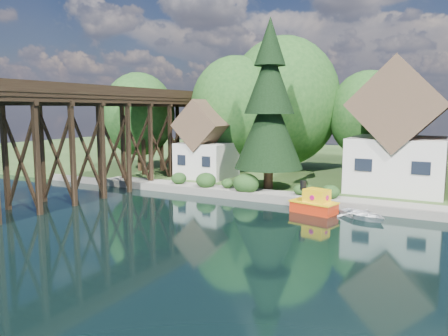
{
  "coord_description": "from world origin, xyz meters",
  "views": [
    {
      "loc": [
        11.23,
        -23.64,
        7.38
      ],
      "look_at": [
        -4.5,
        6.0,
        2.84
      ],
      "focal_mm": 35.0,
      "sensor_mm": 36.0,
      "label": 1
    }
  ],
  "objects_px": {
    "tugboat": "(314,203)",
    "house_left": "(399,136)",
    "shed": "(207,144)",
    "conifer": "(269,108)",
    "trestle_bridge": "(104,133)",
    "boat_white_a": "(363,213)"
  },
  "relations": [
    {
      "from": "house_left",
      "to": "shed",
      "type": "bearing_deg",
      "value": -175.23
    },
    {
      "from": "shed",
      "to": "conifer",
      "type": "bearing_deg",
      "value": -21.51
    },
    {
      "from": "tugboat",
      "to": "house_left",
      "type": "bearing_deg",
      "value": 65.61
    },
    {
      "from": "house_left",
      "to": "conifer",
      "type": "xyz_separation_m",
      "value": [
        -9.95,
        -4.67,
        2.36
      ]
    },
    {
      "from": "trestle_bridge",
      "to": "tugboat",
      "type": "height_order",
      "value": "trestle_bridge"
    },
    {
      "from": "trestle_bridge",
      "to": "conifer",
      "type": "relative_size",
      "value": 3.04
    },
    {
      "from": "shed",
      "to": "boat_white_a",
      "type": "xyz_separation_m",
      "value": [
        17.0,
        -8.14,
        -3.46
      ]
    },
    {
      "from": "conifer",
      "to": "boat_white_a",
      "type": "distance_m",
      "value": 12.48
    },
    {
      "from": "trestle_bridge",
      "to": "shed",
      "type": "relative_size",
      "value": 5.63
    },
    {
      "from": "house_left",
      "to": "tugboat",
      "type": "bearing_deg",
      "value": -114.39
    },
    {
      "from": "shed",
      "to": "conifer",
      "type": "height_order",
      "value": "conifer"
    },
    {
      "from": "house_left",
      "to": "shed",
      "type": "height_order",
      "value": "house_left"
    },
    {
      "from": "shed",
      "to": "tugboat",
      "type": "bearing_deg",
      "value": -30.82
    },
    {
      "from": "conifer",
      "to": "boat_white_a",
      "type": "height_order",
      "value": "conifer"
    },
    {
      "from": "shed",
      "to": "tugboat",
      "type": "distance_m",
      "value": 16.18
    },
    {
      "from": "conifer",
      "to": "trestle_bridge",
      "type": "bearing_deg",
      "value": -154.74
    },
    {
      "from": "trestle_bridge",
      "to": "boat_white_a",
      "type": "relative_size",
      "value": 12.57
    },
    {
      "from": "house_left",
      "to": "boat_white_a",
      "type": "height_order",
      "value": "house_left"
    },
    {
      "from": "boat_white_a",
      "to": "house_left",
      "type": "bearing_deg",
      "value": 23.76
    },
    {
      "from": "trestle_bridge",
      "to": "house_left",
      "type": "height_order",
      "value": "house_left"
    },
    {
      "from": "trestle_bridge",
      "to": "boat_white_a",
      "type": "height_order",
      "value": "trestle_bridge"
    },
    {
      "from": "shed",
      "to": "tugboat",
      "type": "height_order",
      "value": "shed"
    }
  ]
}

